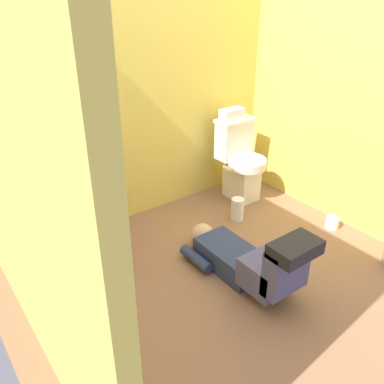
# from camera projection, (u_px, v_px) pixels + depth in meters

# --- Properties ---
(ground_plane) EXTENTS (2.97, 3.07, 0.04)m
(ground_plane) POSITION_uv_depth(u_px,v_px,m) (223.00, 268.00, 2.98)
(ground_plane) COLOR #896146
(wall_back) EXTENTS (2.63, 0.08, 2.40)m
(wall_back) POSITION_uv_depth(u_px,v_px,m) (140.00, 75.00, 3.18)
(wall_back) COLOR #DFC652
(wall_back) RESTS_ON ground_plane
(wall_left) EXTENTS (0.08, 2.07, 2.40)m
(wall_left) POSITION_uv_depth(u_px,v_px,m) (7.00, 154.00, 1.74)
(wall_left) COLOR #DFC652
(wall_left) RESTS_ON ground_plane
(wall_right) EXTENTS (0.08, 2.07, 2.40)m
(wall_right) POSITION_uv_depth(u_px,v_px,m) (357.00, 78.00, 3.09)
(wall_right) COLOR #DFC652
(wall_right) RESTS_ON ground_plane
(toilet) EXTENTS (0.36, 0.46, 0.75)m
(toilet) POSITION_uv_depth(u_px,v_px,m) (240.00, 161.00, 3.77)
(toilet) COLOR silver
(toilet) RESTS_ON ground_plane
(vanity_cabinet) EXTENTS (0.60, 0.53, 0.82)m
(vanity_cabinet) POSITION_uv_depth(u_px,v_px,m) (73.00, 213.00, 2.84)
(vanity_cabinet) COLOR beige
(vanity_cabinet) RESTS_ON ground_plane
(faucet) EXTENTS (0.02, 0.02, 0.10)m
(faucet) POSITION_uv_depth(u_px,v_px,m) (55.00, 146.00, 2.73)
(faucet) COLOR silver
(faucet) RESTS_ON vanity_cabinet
(person_plumber) EXTENTS (0.39, 1.06, 0.52)m
(person_plumber) POSITION_uv_depth(u_px,v_px,m) (248.00, 260.00, 2.76)
(person_plumber) COLOR navy
(person_plumber) RESTS_ON ground_plane
(tissue_box) EXTENTS (0.22, 0.11, 0.10)m
(tissue_box) POSITION_uv_depth(u_px,v_px,m) (232.00, 114.00, 3.61)
(tissue_box) COLOR silver
(tissue_box) RESTS_ON toilet
(soap_dispenser) EXTENTS (0.06, 0.06, 0.17)m
(soap_dispenser) POSITION_uv_depth(u_px,v_px,m) (27.00, 151.00, 2.61)
(soap_dispenser) COLOR #358D5A
(soap_dispenser) RESTS_ON vanity_cabinet
(bottle_white) EXTENTS (0.05, 0.05, 0.14)m
(bottle_white) POSITION_uv_depth(u_px,v_px,m) (40.00, 146.00, 2.68)
(bottle_white) COLOR silver
(bottle_white) RESTS_ON vanity_cabinet
(bottle_clear) EXTENTS (0.05, 0.05, 0.15)m
(bottle_clear) POSITION_uv_depth(u_px,v_px,m) (53.00, 148.00, 2.63)
(bottle_clear) COLOR silver
(bottle_clear) RESTS_ON vanity_cabinet
(bottle_pink) EXTENTS (0.04, 0.04, 0.14)m
(bottle_pink) POSITION_uv_depth(u_px,v_px,m) (63.00, 142.00, 2.73)
(bottle_pink) COLOR pink
(bottle_pink) RESTS_ON vanity_cabinet
(bottle_amber) EXTENTS (0.04, 0.04, 0.15)m
(bottle_amber) POSITION_uv_depth(u_px,v_px,m) (72.00, 142.00, 2.74)
(bottle_amber) COLOR gold
(bottle_amber) RESTS_ON vanity_cabinet
(bottle_blue) EXTENTS (0.06, 0.06, 0.18)m
(bottle_blue) POSITION_uv_depth(u_px,v_px,m) (84.00, 138.00, 2.75)
(bottle_blue) COLOR #3B69BF
(bottle_blue) RESTS_ON vanity_cabinet
(paper_towel_roll) EXTENTS (0.11, 0.11, 0.20)m
(paper_towel_roll) POSITION_uv_depth(u_px,v_px,m) (237.00, 209.00, 3.51)
(paper_towel_roll) COLOR white
(paper_towel_roll) RESTS_ON ground_plane
(toilet_paper_roll) EXTENTS (0.11, 0.11, 0.10)m
(toilet_paper_roll) POSITION_uv_depth(u_px,v_px,m) (332.00, 223.00, 3.41)
(toilet_paper_roll) COLOR white
(toilet_paper_roll) RESTS_ON ground_plane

